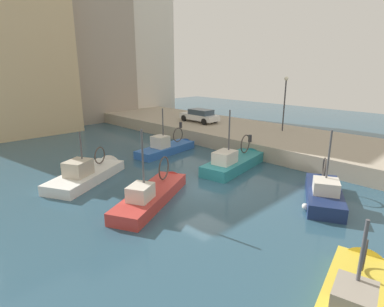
{
  "coord_description": "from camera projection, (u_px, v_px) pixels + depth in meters",
  "views": [
    {
      "loc": [
        -12.49,
        -11.68,
        6.96
      ],
      "look_at": [
        1.77,
        2.79,
        1.2
      ],
      "focal_mm": 29.14,
      "sensor_mm": 36.0,
      "label": 1
    }
  ],
  "objects": [
    {
      "name": "water_surface",
      "position": [
        204.0,
        188.0,
        18.34
      ],
      "size": [
        80.0,
        80.0,
        0.0
      ],
      "primitive_type": "plane",
      "color": "#2D5166",
      "rests_on": "ground"
    },
    {
      "name": "quay_wall",
      "position": [
        299.0,
        145.0,
        25.94
      ],
      "size": [
        9.0,
        56.0,
        1.2
      ],
      "primitive_type": "cube",
      "color": "#ADA08C",
      "rests_on": "ground"
    },
    {
      "name": "fishing_boat_yellow",
      "position": [
        355.0,
        301.0,
        9.39
      ],
      "size": [
        6.18,
        2.87,
        4.12
      ],
      "color": "gold",
      "rests_on": "ground"
    },
    {
      "name": "fishing_boat_white",
      "position": [
        91.0,
        177.0,
        19.81
      ],
      "size": [
        6.63,
        4.74,
        4.1
      ],
      "color": "white",
      "rests_on": "ground"
    },
    {
      "name": "fishing_boat_red",
      "position": [
        154.0,
        198.0,
        16.74
      ],
      "size": [
        6.85,
        4.5,
        4.82
      ],
      "color": "#BC3833",
      "rests_on": "ground"
    },
    {
      "name": "fishing_boat_navy",
      "position": [
        323.0,
        197.0,
        16.81
      ],
      "size": [
        5.73,
        4.0,
        4.66
      ],
      "color": "navy",
      "rests_on": "ground"
    },
    {
      "name": "fishing_boat_blue",
      "position": [
        169.0,
        151.0,
        25.88
      ],
      "size": [
        6.48,
        2.35,
        4.45
      ],
      "color": "#2D60B7",
      "rests_on": "ground"
    },
    {
      "name": "fishing_boat_teal",
      "position": [
        236.0,
        166.0,
        22.0
      ],
      "size": [
        6.87,
        2.9,
        5.07
      ],
      "color": "teal",
      "rests_on": "ground"
    },
    {
      "name": "parked_car_white",
      "position": [
        200.0,
        115.0,
        32.65
      ],
      "size": [
        1.95,
        4.42,
        1.35
      ],
      "color": "silver",
      "rests_on": "quay_wall"
    },
    {
      "name": "mooring_bollard_south",
      "position": [
        250.0,
        138.0,
        24.27
      ],
      "size": [
        0.28,
        0.28,
        0.55
      ],
      "primitive_type": "cylinder",
      "color": "#2D2D33",
      "rests_on": "quay_wall"
    },
    {
      "name": "mooring_bollard_mid",
      "position": [
        181.0,
        125.0,
        29.75
      ],
      "size": [
        0.28,
        0.28,
        0.55
      ],
      "primitive_type": "cylinder",
      "color": "#2D2D33",
      "rests_on": "quay_wall"
    },
    {
      "name": "quay_streetlamp",
      "position": [
        285.0,
        95.0,
        27.56
      ],
      "size": [
        0.36,
        0.36,
        4.83
      ],
      "color": "#38383D",
      "rests_on": "quay_wall"
    },
    {
      "name": "waterfront_building_west",
      "position": [
        10.0,
        53.0,
        31.54
      ],
      "size": [
        10.73,
        8.56,
        16.31
      ],
      "color": "#D1B284",
      "rests_on": "ground"
    },
    {
      "name": "waterfront_building_central",
      "position": [
        141.0,
        45.0,
        44.82
      ],
      "size": [
        7.34,
        6.43,
        19.42
      ],
      "color": "silver",
      "rests_on": "ground"
    },
    {
      "name": "waterfront_building_east_mid",
      "position": [
        88.0,
        36.0,
        39.19
      ],
      "size": [
        9.71,
        7.34,
        21.11
      ],
      "color": "#A39384",
      "rests_on": "ground"
    }
  ]
}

